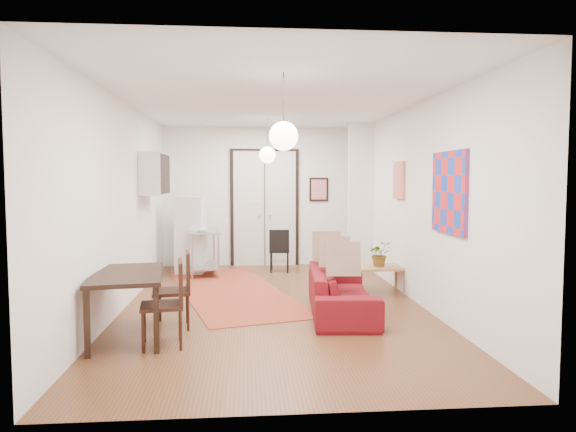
{
  "coord_description": "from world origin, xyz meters",
  "views": [
    {
      "loc": [
        -0.39,
        -7.3,
        1.8
      ],
      "look_at": [
        0.25,
        0.49,
        1.25
      ],
      "focal_mm": 32.0,
      "sensor_mm": 36.0,
      "label": 1
    }
  ],
  "objects": [
    {
      "name": "black_side_chair",
      "position": [
        0.26,
        2.75,
        0.49
      ],
      "size": [
        0.42,
        0.42,
        0.84
      ],
      "rotation": [
        0.0,
        0.0,
        3.04
      ],
      "color": "black",
      "rests_on": "floor"
    },
    {
      "name": "pendant_front",
      "position": [
        0.0,
        -2.0,
        2.25
      ],
      "size": [
        0.3,
        0.3,
        0.8
      ],
      "color": "white",
      "rests_on": "ceiling"
    },
    {
      "name": "painting_abstract",
      "position": [
        2.08,
        0.8,
        1.8
      ],
      "size": [
        0.05,
        0.5,
        0.6
      ],
      "primitive_type": "cube",
      "color": "beige",
      "rests_on": "wall_right"
    },
    {
      "name": "soap_bottle",
      "position": [
        -1.25,
        2.76,
        0.94
      ],
      "size": [
        0.09,
        0.09,
        0.18
      ],
      "primitive_type": "imported",
      "rotation": [
        0.0,
        0.0,
        0.14
      ],
      "color": "teal",
      "rests_on": "kitchen_counter"
    },
    {
      "name": "kitchen_counter",
      "position": [
        -1.2,
        2.51,
        0.54
      ],
      "size": [
        0.7,
        1.17,
        0.85
      ],
      "rotation": [
        0.0,
        0.0,
        0.14
      ],
      "color": "#B3B7B8",
      "rests_on": "floor"
    },
    {
      "name": "poster_back",
      "position": [
        1.15,
        3.47,
        1.6
      ],
      "size": [
        0.4,
        0.03,
        0.5
      ],
      "primitive_type": "cube",
      "color": "red",
      "rests_on": "wall_back"
    },
    {
      "name": "wall_left",
      "position": [
        -2.1,
        0.0,
        1.45
      ],
      "size": [
        0.02,
        7.0,
        2.9
      ],
      "primitive_type": "cube",
      "color": "white",
      "rests_on": "floor"
    },
    {
      "name": "dining_table",
      "position": [
        -1.75,
        -1.41,
        0.67
      ],
      "size": [
        0.96,
        1.45,
        0.75
      ],
      "rotation": [
        0.0,
        0.0,
        0.14
      ],
      "color": "black",
      "rests_on": "floor"
    },
    {
      "name": "painting_popart",
      "position": [
        2.08,
        -1.25,
        1.65
      ],
      "size": [
        0.05,
        1.0,
        1.0
      ],
      "primitive_type": "cube",
      "color": "red",
      "rests_on": "wall_right"
    },
    {
      "name": "potted_plant",
      "position": [
        1.75,
        0.72,
        0.62
      ],
      "size": [
        0.34,
        0.38,
        0.4
      ],
      "primitive_type": "imported",
      "rotation": [
        0.0,
        0.0,
        0.06
      ],
      "color": "#38622C",
      "rests_on": "coffee_table"
    },
    {
      "name": "kilim_rug",
      "position": [
        -0.63,
        0.93,
        0.01
      ],
      "size": [
        2.5,
        4.28,
        0.01
      ],
      "primitive_type": "cube",
      "rotation": [
        0.0,
        0.0,
        0.26
      ],
      "color": "#A63D29",
      "rests_on": "floor"
    },
    {
      "name": "wall_right",
      "position": [
        2.1,
        0.0,
        1.45
      ],
      "size": [
        0.02,
        7.0,
        2.9
      ],
      "primitive_type": "cube",
      "color": "white",
      "rests_on": "floor"
    },
    {
      "name": "fridge",
      "position": [
        -1.46,
        2.69,
        0.74
      ],
      "size": [
        0.59,
        0.59,
        1.49
      ],
      "primitive_type": "cube",
      "rotation": [
        0.0,
        0.0,
        -0.14
      ],
      "color": "silver",
      "rests_on": "floor"
    },
    {
      "name": "print_left",
      "position": [
        -2.07,
        2.0,
        1.95
      ],
      "size": [
        0.03,
        0.44,
        0.54
      ],
      "primitive_type": "cube",
      "color": "#9E7242",
      "rests_on": "wall_left"
    },
    {
      "name": "ceiling",
      "position": [
        0.0,
        0.0,
        2.9
      ],
      "size": [
        4.2,
        7.0,
        0.02
      ],
      "primitive_type": "cube",
      "color": "white",
      "rests_on": "wall_back"
    },
    {
      "name": "double_doors",
      "position": [
        0.0,
        3.46,
        1.2
      ],
      "size": [
        1.44,
        0.06,
        2.5
      ],
      "primitive_type": "cube",
      "color": "silver",
      "rests_on": "wall_back"
    },
    {
      "name": "stub_partition",
      "position": [
        1.85,
        2.55,
        1.45
      ],
      "size": [
        0.5,
        0.1,
        2.9
      ],
      "primitive_type": "cube",
      "color": "white",
      "rests_on": "floor"
    },
    {
      "name": "bowl",
      "position": [
        -1.2,
        2.21,
        0.87
      ],
      "size": [
        0.22,
        0.22,
        0.05
      ],
      "primitive_type": "imported",
      "rotation": [
        0.0,
        0.0,
        0.14
      ],
      "color": "white",
      "rests_on": "kitchen_counter"
    },
    {
      "name": "coffee_table",
      "position": [
        1.7,
        0.72,
        0.36
      ],
      "size": [
        0.96,
        0.58,
        0.41
      ],
      "rotation": [
        0.0,
        0.0,
        0.06
      ],
      "color": "tan",
      "rests_on": "floor"
    },
    {
      "name": "wall_front",
      "position": [
        0.0,
        -3.5,
        1.45
      ],
      "size": [
        4.2,
        0.02,
        2.9
      ],
      "primitive_type": "cube",
      "color": "white",
      "rests_on": "floor"
    },
    {
      "name": "wall_cabinet",
      "position": [
        -1.92,
        1.5,
        1.9
      ],
      "size": [
        0.35,
        1.0,
        0.7
      ],
      "primitive_type": "cube",
      "color": "silver",
      "rests_on": "wall_left"
    },
    {
      "name": "pendant_back",
      "position": [
        0.0,
        2.0,
        2.25
      ],
      "size": [
        0.3,
        0.3,
        0.8
      ],
      "color": "white",
      "rests_on": "ceiling"
    },
    {
      "name": "dining_chair_near",
      "position": [
        -1.3,
        -0.97,
        0.54
      ],
      "size": [
        0.5,
        0.66,
        0.93
      ],
      "rotation": [
        0.0,
        0.0,
        -1.43
      ],
      "color": "#331810",
      "rests_on": "floor"
    },
    {
      "name": "sofa",
      "position": [
        0.89,
        -0.55,
        0.3
      ],
      "size": [
        2.11,
        0.97,
        0.6
      ],
      "primitive_type": "imported",
      "rotation": [
        0.0,
        0.0,
        1.49
      ],
      "color": "maroon",
      "rests_on": "floor"
    },
    {
      "name": "floor",
      "position": [
        0.0,
        0.0,
        0.0
      ],
      "size": [
        7.0,
        7.0,
        0.0
      ],
      "primitive_type": "plane",
      "color": "brown",
      "rests_on": "ground"
    },
    {
      "name": "wall_back",
      "position": [
        0.0,
        3.5,
        1.45
      ],
      "size": [
        4.2,
        0.02,
        2.9
      ],
      "primitive_type": "cube",
      "color": "white",
      "rests_on": "floor"
    },
    {
      "name": "dining_chair_far",
      "position": [
        -1.3,
        -1.67,
        0.54
      ],
      "size": [
        0.5,
        0.66,
        0.93
      ],
      "rotation": [
        0.0,
        0.0,
        -1.43
      ],
      "color": "#331810",
      "rests_on": "floor"
    }
  ]
}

